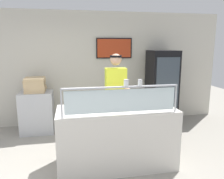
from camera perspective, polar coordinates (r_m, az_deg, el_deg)
The scene contains 12 objects.
ground_plane at distance 4.33m, azimuth -0.62°, elevation -14.77°, with size 12.00×12.00×0.00m, color gray.
shop_rear_unit at distance 5.46m, azimuth -3.50°, elevation 5.56°, with size 6.22×0.13×2.70m.
serving_counter at distance 3.58m, azimuth 1.15°, elevation -12.23°, with size 1.82×0.76×0.95m, color silver.
sneeze_guard at distance 3.04m, azimuth 2.46°, elevation -1.86°, with size 1.65×0.06×0.41m.
pizza_tray at distance 3.51m, azimuth 2.36°, elevation -4.17°, with size 0.51×0.51×0.04m.
pizza_server at distance 3.49m, azimuth 3.09°, elevation -3.87°, with size 0.07×0.28×0.01m, color #ADAFB7.
parmesan_shaker at distance 3.02m, azimuth 3.68°, elevation 1.63°, with size 0.07×0.07×0.09m.
pepper_flake_shaker at distance 3.08m, azimuth 7.27°, elevation 1.70°, with size 0.06×0.06×0.09m.
worker_figure at distance 4.10m, azimuth 1.03°, elevation -1.32°, with size 0.41×0.50×1.76m.
drink_fridge at distance 5.49m, azimuth 12.74°, elevation 0.48°, with size 0.65×0.63×1.79m.
prep_shelf at distance 5.16m, azimuth -18.79°, elevation -5.58°, with size 0.70×0.55×0.91m, color #B7BABF.
pizza_box_stack at distance 5.02m, azimuth -19.28°, elevation 1.14°, with size 0.45×0.43×0.31m.
Camera 1 is at (0.23, -2.82, 1.91)m, focal length 35.31 mm.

